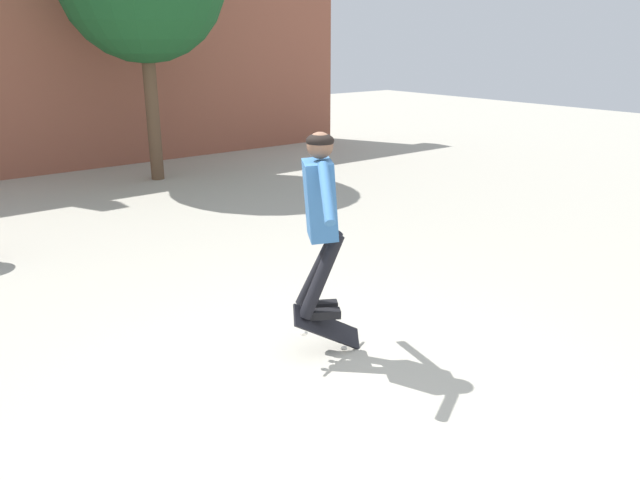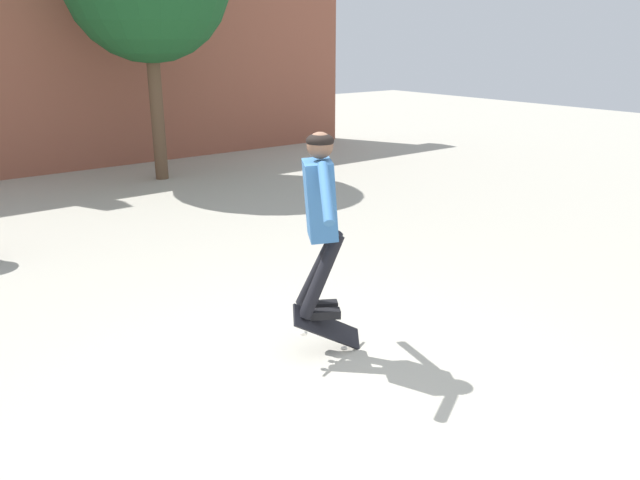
% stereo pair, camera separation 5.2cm
% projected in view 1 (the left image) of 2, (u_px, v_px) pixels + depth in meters
% --- Properties ---
extents(ground_plane, '(40.00, 40.00, 0.00)m').
position_uv_depth(ground_plane, '(329.00, 387.00, 4.84)').
color(ground_plane, '#B2AD9E').
extents(skater, '(0.71, 1.10, 1.53)m').
position_uv_depth(skater, '(320.00, 209.00, 4.98)').
color(skater, teal).
extents(skateboard_flipping, '(0.74, 0.25, 0.53)m').
position_uv_depth(skateboard_flipping, '(327.00, 328.00, 5.27)').
color(skateboard_flipping, black).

